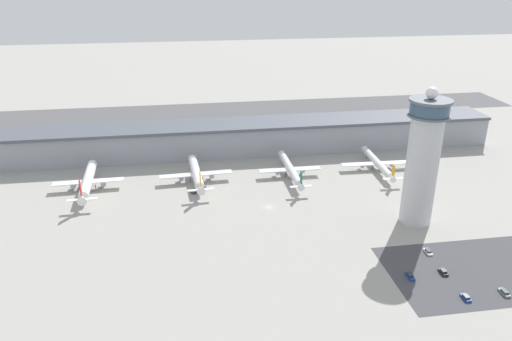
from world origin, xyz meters
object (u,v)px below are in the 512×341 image
Objects in this scene: airplane_gate_delta at (378,163)px; service_truck_catering at (198,189)px; car_grey_coupe at (428,252)px; car_white_wagon at (410,276)px; control_tower at (423,160)px; car_blue_compact at (504,293)px; car_black_suv at (466,298)px; airplane_gate_bravo at (196,174)px; airplane_gate_charlie at (291,169)px; car_navy_sedan at (443,272)px; airplane_gate_alpha at (88,181)px; service_truck_fuel at (87,186)px.

service_truck_catering is (-91.82, -11.83, -2.68)m from airplane_gate_delta.
car_white_wagon is at bearing -134.54° from car_grey_coupe.
airplane_gate_delta is at bearing 81.87° from car_grey_coupe.
control_tower is 12.10× the size of car_grey_coupe.
control_tower is at bearing 97.82° from car_blue_compact.
car_black_suv is (12.37, -13.86, 0.00)m from car_white_wagon.
airplane_gate_bravo reaches higher than car_grey_coupe.
airplane_gate_charlie is 95.48m from car_navy_sedan.
airplane_gate_delta is 9.17× the size of car_blue_compact.
service_truck_catering is (50.69, -9.35, -3.45)m from airplane_gate_alpha.
service_truck_catering is at bearing 130.21° from car_white_wagon.
airplane_gate_delta is 10.02× the size of car_navy_sedan.
service_truck_fuel is at bearing 149.46° from car_grey_coupe.
airplane_gate_charlie reaches higher than car_navy_sedan.
airplane_gate_charlie reaches higher than car_grey_coupe.
service_truck_fuel is at bearing 144.17° from car_blue_compact.
service_truck_fuel is at bearing 141.30° from car_black_suv.
service_truck_catering is at bearing 130.44° from car_black_suv.
airplane_gate_alpha reaches higher than airplane_gate_delta.
control_tower reaches higher than car_black_suv.
car_black_suv is (33.95, -103.46, -3.63)m from airplane_gate_charlie.
airplane_gate_charlie is at bearing 114.55° from car_grey_coupe.
airplane_gate_delta reaches higher than car_navy_sedan.
service_truck_fuel reaches higher than car_black_suv.
car_navy_sedan is at bearing 135.10° from car_blue_compact.
control_tower reaches higher than airplane_gate_delta.
airplane_gate_alpha is 9.36× the size of car_grey_coupe.
airplane_gate_delta is 79.05m from car_grey_coupe.
car_navy_sedan reaches higher than car_blue_compact.
service_truck_catering reaches higher than car_navy_sedan.
car_white_wagon is at bearing 152.89° from car_blue_compact.
car_blue_compact is at bearing 2.21° from car_black_suv.
service_truck_catering reaches higher than car_black_suv.
car_blue_compact is 1.12× the size of car_black_suv.
airplane_gate_bravo reaches higher than airplane_gate_delta.
airplane_gate_bravo is 8.52× the size of car_white_wagon.
airplane_gate_bravo is 9.60× the size of car_navy_sedan.
car_blue_compact is at bearing -82.18° from control_tower.
airplane_gate_alpha is 176.91m from car_blue_compact.
car_navy_sedan reaches higher than car_black_suv.
airplane_gate_alpha is 8.98× the size of car_white_wagon.
service_truck_catering is (0.37, -10.54, -3.38)m from airplane_gate_bravo.
service_truck_fuel is 168.61m from car_black_suv.
airplane_gate_delta is 94.86m from car_white_wagon.
service_truck_fuel is at bearing 145.27° from car_navy_sedan.
airplane_gate_bravo is 0.96× the size of airplane_gate_delta.
control_tower is 1.36× the size of airplane_gate_bravo.
airplane_gate_delta reaches higher than service_truck_fuel.
airplane_gate_alpha is 10.42× the size of car_black_suv.
car_white_wagon is (-26.03, 13.33, -0.00)m from car_blue_compact.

